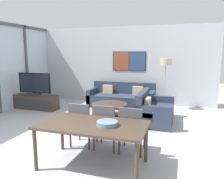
% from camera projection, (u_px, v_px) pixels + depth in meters
% --- Properties ---
extents(ground_plane, '(24.00, 24.00, 0.00)m').
position_uv_depth(ground_plane, '(19.00, 174.00, 3.38)').
color(ground_plane, '#B2B2B7').
extents(wall_back, '(7.05, 0.09, 2.80)m').
position_uv_depth(wall_back, '(117.00, 65.00, 8.16)').
color(wall_back, silver).
rests_on(wall_back, ground_plane).
extents(area_rug, '(2.93, 1.69, 0.01)m').
position_uv_depth(area_rug, '(110.00, 117.00, 6.37)').
color(area_rug, gray).
rests_on(area_rug, ground_plane).
extents(tv_console, '(1.56, 0.45, 0.48)m').
position_uv_depth(tv_console, '(36.00, 102.00, 7.28)').
color(tv_console, '#423326').
rests_on(tv_console, ground_plane).
extents(television, '(1.18, 0.20, 0.73)m').
position_uv_depth(television, '(35.00, 84.00, 7.18)').
color(television, '#2D2D33').
rests_on(television, tv_console).
extents(sofa_main, '(2.25, 0.88, 0.83)m').
position_uv_depth(sofa_main, '(122.00, 99.00, 7.59)').
color(sofa_main, '#2D384C').
rests_on(sofa_main, ground_plane).
extents(sofa_side, '(0.88, 1.43, 0.83)m').
position_uv_depth(sofa_side, '(153.00, 112.00, 5.90)').
color(sofa_side, '#2D384C').
rests_on(sofa_side, ground_plane).
extents(coffee_table, '(1.05, 1.05, 0.40)m').
position_uv_depth(coffee_table, '(110.00, 107.00, 6.32)').
color(coffee_table, '#423326').
rests_on(coffee_table, ground_plane).
extents(dining_table, '(1.74, 0.93, 0.73)m').
position_uv_depth(dining_table, '(92.00, 128.00, 3.52)').
color(dining_table, '#423326').
rests_on(dining_table, ground_plane).
extents(dining_chair_left, '(0.46, 0.46, 0.90)m').
position_uv_depth(dining_chair_left, '(82.00, 122.00, 4.31)').
color(dining_chair_left, '#4C4C51').
rests_on(dining_chair_left, ground_plane).
extents(dining_chair_centre, '(0.46, 0.46, 0.90)m').
position_uv_depth(dining_chair_centre, '(106.00, 125.00, 4.15)').
color(dining_chair_centre, '#4C4C51').
rests_on(dining_chair_centre, ground_plane).
extents(dining_chair_right, '(0.46, 0.46, 0.90)m').
position_uv_depth(dining_chair_right, '(131.00, 128.00, 4.00)').
color(dining_chair_right, '#4C4C51').
rests_on(dining_chair_right, ground_plane).
extents(fruit_bowl, '(0.33, 0.33, 0.07)m').
position_uv_depth(fruit_bowl, '(107.00, 123.00, 3.42)').
color(fruit_bowl, slate).
rests_on(fruit_bowl, dining_table).
extents(floor_lamp, '(0.38, 0.38, 1.68)m').
position_uv_depth(floor_lamp, '(166.00, 65.00, 6.99)').
color(floor_lamp, '#2D2D33').
rests_on(floor_lamp, ground_plane).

